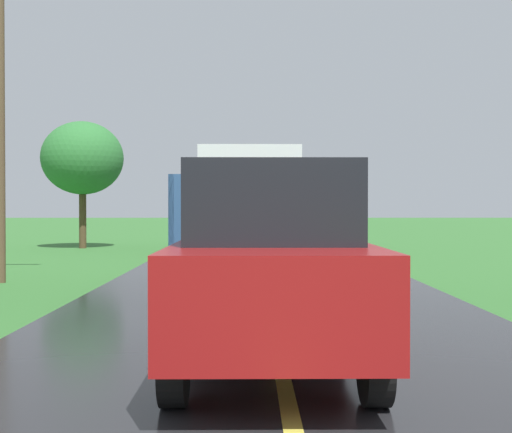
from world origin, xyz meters
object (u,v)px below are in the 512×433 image
(banana_truck_far, at_px, (247,211))
(utility_pole_roadside, at_px, (0,81))
(banana_truck_near, at_px, (249,214))
(following_car, at_px, (270,264))
(roadside_tree_far_left, at_px, (82,158))

(banana_truck_far, height_order, utility_pole_roadside, utility_pole_roadside)
(banana_truck_near, distance_m, following_car, 6.73)
(banana_truck_near, distance_m, roadside_tree_far_left, 14.61)
(roadside_tree_far_left, distance_m, following_car, 20.89)
(banana_truck_near, bearing_deg, banana_truck_far, 90.44)
(banana_truck_near, bearing_deg, roadside_tree_far_left, 117.01)
(banana_truck_far, bearing_deg, following_car, -89.09)
(banana_truck_near, relative_size, banana_truck_far, 1.00)
(banana_truck_far, bearing_deg, roadside_tree_far_left, 168.10)
(following_car, bearing_deg, banana_truck_near, 91.70)
(roadside_tree_far_left, bearing_deg, following_car, -70.95)
(banana_truck_far, bearing_deg, banana_truck_near, -89.56)
(banana_truck_far, relative_size, roadside_tree_far_left, 1.17)
(banana_truck_far, distance_m, following_car, 18.25)
(banana_truck_far, xyz_separation_m, roadside_tree_far_left, (-6.48, 1.37, 2.06))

